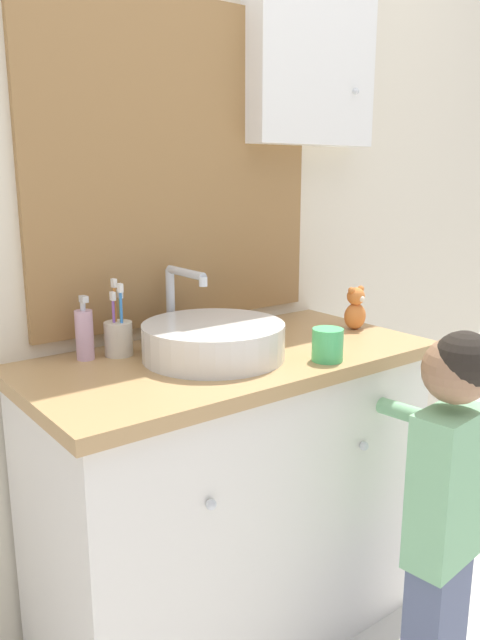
{
  "coord_description": "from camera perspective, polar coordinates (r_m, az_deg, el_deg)",
  "views": [
    {
      "loc": [
        -0.92,
        -0.91,
        1.28
      ],
      "look_at": [
        -0.01,
        0.28,
        0.92
      ],
      "focal_mm": 35.0,
      "sensor_mm": 36.0,
      "label": 1
    }
  ],
  "objects": [
    {
      "name": "wall_back",
      "position": [
        1.8,
        -5.88,
        13.26
      ],
      "size": [
        3.2,
        0.18,
        2.5
      ],
      "color": "beige",
      "rests_on": "ground_plane"
    },
    {
      "name": "vanity_counter",
      "position": [
        1.77,
        -0.86,
        -15.84
      ],
      "size": [
        1.07,
        0.53,
        0.82
      ],
      "color": "silver",
      "rests_on": "ground_plane"
    },
    {
      "name": "sink_basin",
      "position": [
        1.57,
        -2.51,
        -1.75
      ],
      "size": [
        0.36,
        0.41,
        0.21
      ],
      "color": "silver",
      "rests_on": "vanity_counter"
    },
    {
      "name": "toothbrush_holder",
      "position": [
        1.62,
        -11.05,
        -1.45
      ],
      "size": [
        0.07,
        0.07,
        0.2
      ],
      "color": "beige",
      "rests_on": "vanity_counter"
    },
    {
      "name": "soap_dispenser",
      "position": [
        1.6,
        -14.03,
        -1.23
      ],
      "size": [
        0.04,
        0.04,
        0.16
      ],
      "color": "#CCA3BC",
      "rests_on": "vanity_counter"
    },
    {
      "name": "child_figure",
      "position": [
        1.59,
        18.28,
        -14.35
      ],
      "size": [
        0.21,
        0.46,
        0.94
      ],
      "color": "slate",
      "rests_on": "ground_plane"
    },
    {
      "name": "teddy_bear",
      "position": [
        1.89,
        10.51,
        1.0
      ],
      "size": [
        0.07,
        0.06,
        0.13
      ],
      "color": "orange",
      "rests_on": "vanity_counter"
    },
    {
      "name": "drinking_cup",
      "position": [
        1.56,
        8.01,
        -2.26
      ],
      "size": [
        0.08,
        0.08,
        0.08
      ],
      "primitive_type": "cylinder",
      "color": "#4CC670",
      "rests_on": "vanity_counter"
    }
  ]
}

